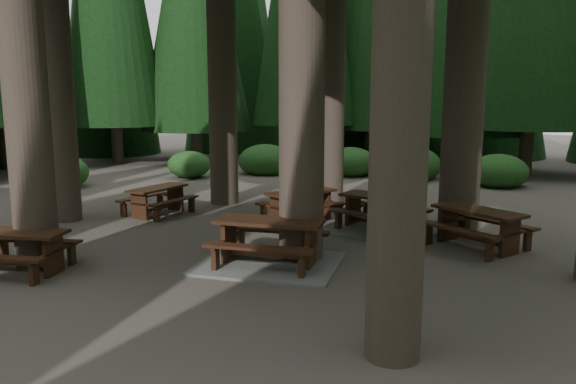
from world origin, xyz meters
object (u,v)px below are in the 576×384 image
Objects in this scene: picnic_table_a at (269,249)px; picnic_table_e at (17,245)px; picnic_table_f at (301,201)px; picnic_table_b at (158,196)px; picnic_table_d at (478,222)px; picnic_table_c at (381,218)px.

picnic_table_a reaches higher than picnic_table_e.
picnic_table_b is at bearing 129.58° from picnic_table_f.
picnic_table_d is at bearing -72.49° from picnic_table_f.
picnic_table_c reaches higher than picnic_table_b.
picnic_table_a reaches higher than picnic_table_f.
picnic_table_b is 7.91m from picnic_table_d.
picnic_table_a is 3.63m from picnic_table_c.
picnic_table_d reaches higher than picnic_table_b.
picnic_table_b is at bearing -159.06° from picnic_table_c.
picnic_table_f is at bearing -159.78° from picnic_table_d.
picnic_table_b is at bearing 84.06° from picnic_table_e.
picnic_table_a is at bearing 15.33° from picnic_table_e.
picnic_table_c is at bearing 62.32° from picnic_table_a.
picnic_table_a is 1.24× the size of picnic_table_c.
picnic_table_d is (7.73, 1.65, 0.05)m from picnic_table_b.
picnic_table_b is 0.81× the size of picnic_table_d.
picnic_table_c is at bearing -166.29° from picnic_table_d.
picnic_table_c is 7.52m from picnic_table_e.
picnic_table_e is at bearing -114.54° from picnic_table_d.
picnic_table_a is at bearing -138.41° from picnic_table_f.
picnic_table_b is at bearing -149.42° from picnic_table_d.
picnic_table_f is (-1.59, 3.29, 0.21)m from picnic_table_a.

